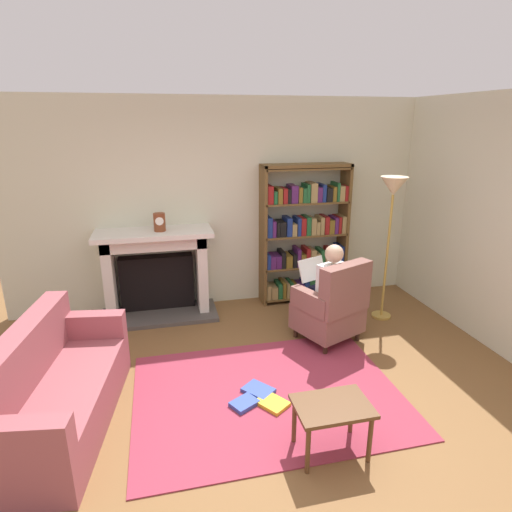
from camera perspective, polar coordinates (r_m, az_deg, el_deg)
ground at (r=3.87m, az=2.77°, el=-20.65°), size 14.00×14.00×0.00m
back_wall at (r=5.62m, az=-4.14°, el=6.95°), size 5.60×0.10×2.70m
side_wall_right at (r=5.54m, az=26.61°, el=4.94°), size 0.10×5.20×2.70m
area_rug at (r=4.09m, az=1.57°, el=-18.05°), size 2.40×1.80×0.01m
fireplace at (r=5.51m, az=-13.25°, el=-1.87°), size 1.45×0.64×1.13m
mantel_clock at (r=5.24m, az=-12.85°, el=4.46°), size 0.14×0.14×0.22m
bookshelf at (r=5.77m, az=6.55°, el=2.77°), size 1.18×0.32×1.87m
armchair_reading at (r=4.82m, az=10.22°, el=-6.73°), size 0.83×0.82×0.97m
seated_reader at (r=4.82m, az=9.34°, el=-4.16°), size 0.50×0.59×1.14m
sofa_floral at (r=3.93m, az=-25.48°, el=-16.11°), size 0.96×1.79×0.85m
side_table at (r=3.37m, az=10.21°, el=-19.93°), size 0.56×0.39×0.42m
scattered_books at (r=4.00m, az=0.42°, el=-18.60°), size 0.54×0.54×0.04m
floor_lamp at (r=5.27m, az=17.89°, el=7.22°), size 0.32×0.32×1.78m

